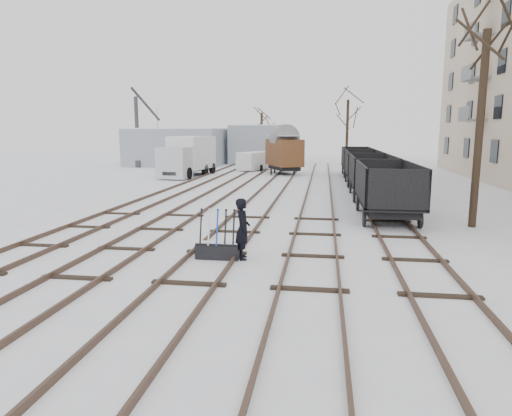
% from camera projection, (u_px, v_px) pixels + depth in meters
% --- Properties ---
extents(ground, '(120.00, 120.00, 0.00)m').
position_uv_depth(ground, '(217.00, 253.00, 14.32)').
color(ground, white).
rests_on(ground, ground).
extents(tracks, '(13.90, 52.00, 0.16)m').
position_uv_depth(tracks, '(269.00, 193.00, 27.64)').
color(tracks, black).
rests_on(tracks, ground).
extents(shed_left, '(10.00, 8.00, 4.10)m').
position_uv_depth(shed_left, '(178.00, 147.00, 50.97)').
color(shed_left, gray).
rests_on(shed_left, ground).
extents(shed_right, '(7.00, 6.00, 4.50)m').
position_uv_depth(shed_right, '(262.00, 144.00, 53.53)').
color(shed_right, gray).
rests_on(shed_right, ground).
extents(ground_frame, '(1.30, 0.42, 1.49)m').
position_uv_depth(ground_frame, '(218.00, 249.00, 13.65)').
color(ground_frame, black).
rests_on(ground_frame, ground).
extents(worker, '(0.58, 0.75, 1.84)m').
position_uv_depth(worker, '(243.00, 229.00, 13.53)').
color(worker, black).
rests_on(worker, ground).
extents(freight_wagon_a, '(2.36, 5.90, 2.41)m').
position_uv_depth(freight_wagon_a, '(386.00, 198.00, 19.84)').
color(freight_wagon_a, black).
rests_on(freight_wagon_a, ground).
extents(freight_wagon_b, '(2.36, 5.90, 2.41)m').
position_uv_depth(freight_wagon_b, '(372.00, 182.00, 26.08)').
color(freight_wagon_b, black).
rests_on(freight_wagon_b, ground).
extents(freight_wagon_c, '(2.36, 5.90, 2.41)m').
position_uv_depth(freight_wagon_c, '(363.00, 172.00, 32.32)').
color(freight_wagon_c, black).
rests_on(freight_wagon_c, ground).
extents(freight_wagon_d, '(2.36, 5.90, 2.41)m').
position_uv_depth(freight_wagon_d, '(357.00, 165.00, 38.56)').
color(freight_wagon_d, black).
rests_on(freight_wagon_d, ground).
extents(box_van_wagon, '(3.96, 5.01, 3.39)m').
position_uv_depth(box_van_wagon, '(284.00, 152.00, 40.39)').
color(box_van_wagon, black).
rests_on(box_van_wagon, ground).
extents(lorry, '(3.05, 7.57, 3.34)m').
position_uv_depth(lorry, '(188.00, 156.00, 38.35)').
color(lorry, black).
rests_on(lorry, ground).
extents(panel_van, '(3.17, 4.38, 1.77)m').
position_uv_depth(panel_van, '(255.00, 161.00, 44.43)').
color(panel_van, silver).
rests_on(panel_van, ground).
extents(crane, '(2.05, 4.95, 8.29)m').
position_uv_depth(crane, '(138.00, 146.00, 48.57)').
color(crane, '#333238').
rests_on(crane, ground).
extents(tree_near, '(0.30, 0.30, 7.55)m').
position_uv_depth(tree_near, '(479.00, 131.00, 17.63)').
color(tree_near, black).
rests_on(tree_near, ground).
extents(tree_far_left, '(0.30, 0.30, 5.96)m').
position_uv_depth(tree_far_left, '(262.00, 138.00, 55.18)').
color(tree_far_left, black).
rests_on(tree_far_left, ground).
extents(tree_far_right, '(0.30, 0.30, 7.21)m').
position_uv_depth(tree_far_right, '(347.00, 133.00, 50.88)').
color(tree_far_right, black).
rests_on(tree_far_right, ground).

